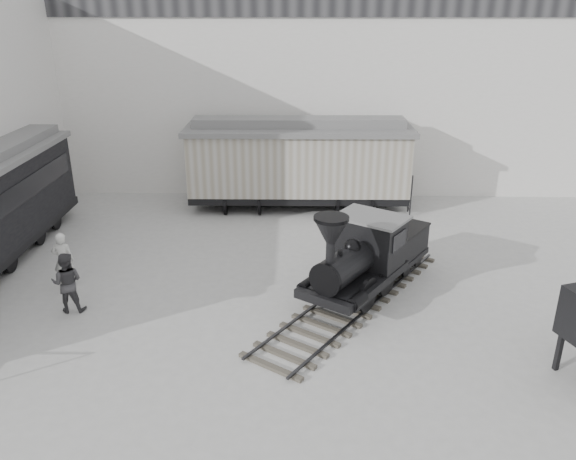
{
  "coord_description": "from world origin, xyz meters",
  "views": [
    {
      "loc": [
        0.22,
        -11.92,
        8.42
      ],
      "look_at": [
        -0.26,
        4.17,
        2.0
      ],
      "focal_mm": 35.0,
      "sensor_mm": 36.0,
      "label": 1
    }
  ],
  "objects_px": {
    "locomotive": "(365,260)",
    "visitor_b": "(67,282)",
    "visitor_a": "(63,260)",
    "boxcar": "(298,161)"
  },
  "relations": [
    {
      "from": "visitor_b",
      "to": "boxcar",
      "type": "bearing_deg",
      "value": -131.07
    },
    {
      "from": "boxcar",
      "to": "visitor_b",
      "type": "height_order",
      "value": "boxcar"
    },
    {
      "from": "locomotive",
      "to": "visitor_b",
      "type": "relative_size",
      "value": 4.55
    },
    {
      "from": "locomotive",
      "to": "visitor_a",
      "type": "distance_m",
      "value": 9.52
    },
    {
      "from": "boxcar",
      "to": "visitor_b",
      "type": "xyz_separation_m",
      "value": [
        -6.64,
        -9.57,
        -1.18
      ]
    },
    {
      "from": "locomotive",
      "to": "boxcar",
      "type": "height_order",
      "value": "boxcar"
    },
    {
      "from": "locomotive",
      "to": "boxcar",
      "type": "bearing_deg",
      "value": 138.27
    },
    {
      "from": "locomotive",
      "to": "visitor_b",
      "type": "height_order",
      "value": "locomotive"
    },
    {
      "from": "locomotive",
      "to": "visitor_a",
      "type": "bearing_deg",
      "value": -147.44
    },
    {
      "from": "locomotive",
      "to": "visitor_a",
      "type": "relative_size",
      "value": 4.53
    }
  ]
}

